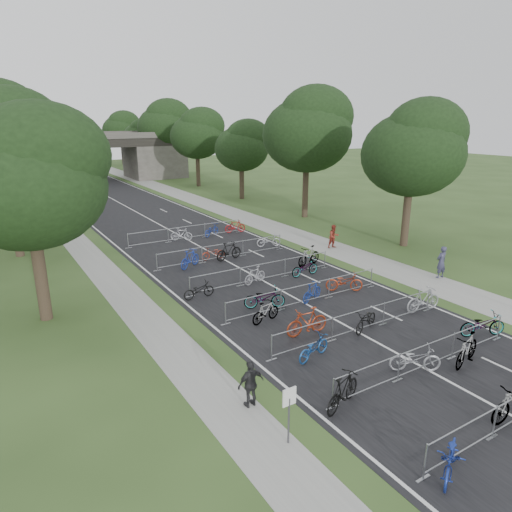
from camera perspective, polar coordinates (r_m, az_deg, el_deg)
The scene contains 48 objects.
road at distance 58.29m, azimuth -18.10°, elevation 7.12°, with size 11.00×140.00×0.01m, color black.
sidewalk_right at distance 60.64m, azimuth -10.71°, elevation 8.01°, with size 3.00×140.00×0.01m, color gray.
sidewalk_left at distance 57.03m, azimuth -25.43°, elevation 6.12°, with size 2.00×140.00×0.01m, color gray.
lane_markings at distance 58.29m, azimuth -18.10°, elevation 7.11°, with size 0.12×140.00×0.00m, color silver.
overpass_bridge at distance 72.46m, azimuth -21.34°, elevation 11.39°, with size 31.00×8.00×7.05m.
park_sign at distance 13.65m, azimuth 4.16°, elevation -18.13°, with size 0.45×0.06×1.83m.
tree_left_0 at distance 22.16m, azimuth -26.44°, elevation 8.42°, with size 6.72×6.72×10.25m.
tree_right_0 at distance 34.50m, azimuth 19.21°, elevation 12.40°, with size 7.17×7.17×10.93m.
tree_left_1 at distance 34.02m, azimuth -28.85°, elevation 11.87°, with size 7.56×7.56×11.53m.
tree_right_1 at distance 43.09m, azimuth 6.60°, elevation 15.22°, with size 8.18×8.18×12.47m.
tree_right_2 at distance 53.13m, azimuth -1.69°, elevation 13.51°, with size 6.16×6.16×9.39m.
tree_right_3 at distance 63.75m, azimuth -7.30°, elevation 14.84°, with size 7.17×7.17×10.93m.
tree_right_4 at distance 74.80m, azimuth -11.32°, elevation 15.69°, with size 8.18×8.18×12.47m.
tree_right_5 at distance 86.17m, azimuth -14.18°, elevation 14.33°, with size 6.16×6.16×9.39m.
tree_right_6 at distance 97.62m, azimuth -16.48°, elevation 14.98°, with size 7.17×7.17×10.93m.
barrier_row_1 at distance 18.60m, azimuth 20.60°, elevation -11.63°, with size 9.70×0.08×1.10m.
barrier_row_2 at distance 20.69m, azimuth 12.74°, elevation -7.94°, with size 9.70×0.08×1.10m.
barrier_row_3 at distance 23.29m, azimuth 6.24°, elevation -4.72°, with size 9.70×0.08×1.10m.
barrier_row_4 at distance 26.35m, azimuth 0.92°, elevation -2.02°, with size 9.70×0.08×1.10m.
barrier_row_5 at distance 30.48m, azimuth -4.15°, elevation 0.58°, with size 9.70×0.08×1.10m.
barrier_row_6 at distance 35.74m, azimuth -8.64°, elevation 2.88°, with size 9.70×0.08×1.10m.
bike_0 at distance 14.08m, azimuth 23.21°, elevation -22.27°, with size 0.67×1.93×1.01m, color navy.
bike_4 at distance 15.67m, azimuth 10.81°, elevation -16.27°, with size 0.56×1.99×1.19m, color black.
bike_5 at distance 18.35m, azimuth 19.27°, elevation -12.05°, with size 0.67×1.92×1.01m, color #9D9EA4.
bike_6 at distance 19.48m, azimuth 24.88°, elevation -10.58°, with size 0.58×2.06×1.24m, color #919398.
bike_7 at distance 22.16m, azimuth 26.46°, elevation -7.69°, with size 0.71×2.04×1.07m, color #919398.
bike_8 at distance 18.33m, azimuth 7.20°, elevation -11.28°, with size 0.63×1.81×0.95m, color #1A4B92.
bike_9 at distance 20.07m, azimuth 6.39°, elevation -8.18°, with size 0.58×2.06×1.24m, color maroon.
bike_10 at distance 20.98m, azimuth 13.63°, elevation -7.80°, with size 0.66×1.88×0.99m, color black.
bike_11 at distance 23.71m, azimuth 20.19°, elevation -5.15°, with size 0.57×2.02×1.21m, color #989A9F.
bike_12 at distance 21.17m, azimuth 1.21°, elevation -7.02°, with size 0.48×1.69×1.02m, color #919398.
bike_13 at distance 22.66m, azimuth 1.07°, elevation -5.26°, with size 0.72×2.06×1.08m, color #919398.
bike_14 at distance 23.68m, azimuth 7.02°, elevation -4.50°, with size 0.47×1.67×1.00m, color navy.
bike_15 at distance 25.30m, azimuth 10.97°, elevation -3.20°, with size 0.70×2.01×1.06m, color #9C3216.
bike_16 at distance 24.07m, azimuth -7.16°, elevation -4.26°, with size 0.60×1.72×0.91m, color black.
bike_17 at distance 25.95m, azimuth -0.13°, elevation -2.43°, with size 0.46×1.65×0.99m, color #9A9AA2.
bike_18 at distance 27.38m, azimuth 6.11°, elevation -1.47°, with size 0.67×1.92×1.01m, color #919398.
bike_19 at distance 29.26m, azimuth 6.63°, elevation -0.02°, with size 0.59×2.09×1.26m, color #919398.
bike_20 at distance 29.00m, azimuth -8.26°, elevation -0.34°, with size 0.55×1.93×1.16m, color #1C359F.
bike_21 at distance 30.52m, azimuth -5.35°, elevation 0.36°, with size 0.58×1.67×0.88m, color #9C2A16.
bike_22 at distance 30.30m, azimuth -3.42°, elevation 0.61°, with size 0.57×2.00×1.20m, color black.
bike_23 at distance 33.44m, azimuth 1.58°, elevation 1.96°, with size 0.62×1.77×0.93m, color #A3A3AA.
bike_25 at distance 35.50m, azimuth -9.32°, elevation 2.69°, with size 0.47×1.68×1.01m, color #A5A5AD.
bike_26 at distance 36.66m, azimuth -5.58°, elevation 3.25°, with size 0.64×1.83×0.96m, color navy.
bike_27 at distance 37.61m, azimuth -2.63°, elevation 3.73°, with size 0.50×1.76×1.05m, color maroon.
pedestrian_a at distance 28.88m, azimuth 22.15°, elevation -0.73°, with size 0.70×0.46×1.92m, color #32324B.
pedestrian_b at distance 33.45m, azimuth 9.69°, elevation 2.41°, with size 0.83×0.65×1.71m, color maroon.
pedestrian_c at distance 15.36m, azimuth -0.65°, elevation -15.70°, with size 0.96×0.40×1.64m, color #29292B.
Camera 1 is at (-13.45, -5.98, 9.10)m, focal length 32.00 mm.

